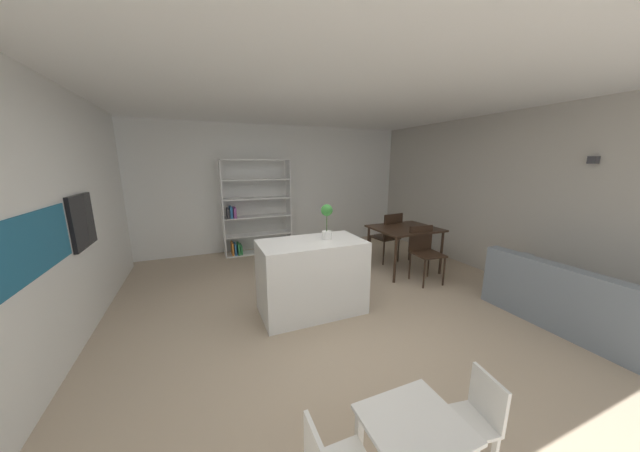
# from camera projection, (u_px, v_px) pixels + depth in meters

# --- Properties ---
(ground_plane) EXTENTS (8.94, 8.94, 0.00)m
(ground_plane) POSITION_uv_depth(u_px,v_px,m) (324.00, 315.00, 3.59)
(ground_plane) COLOR tan
(ceiling_slab) EXTENTS (6.51, 6.51, 0.06)m
(ceiling_slab) POSITION_uv_depth(u_px,v_px,m) (325.00, 84.00, 3.02)
(ceiling_slab) COLOR white
(ceiling_slab) RESTS_ON ground_plane
(back_partition) EXTENTS (6.51, 0.06, 2.64)m
(back_partition) POSITION_uv_depth(u_px,v_px,m) (265.00, 188.00, 6.21)
(back_partition) COLOR white
(back_partition) RESTS_ON ground_plane
(right_partition_gray) EXTENTS (0.06, 6.51, 2.64)m
(right_partition_gray) POSITION_uv_depth(u_px,v_px,m) (512.00, 198.00, 4.52)
(right_partition_gray) COLOR #B2ADA3
(right_partition_gray) RESTS_ON ground_plane
(cabinet_niche_splashback) EXTENTS (0.01, 1.28, 0.50)m
(cabinet_niche_splashback) POSITION_uv_depth(u_px,v_px,m) (33.00, 246.00, 2.23)
(cabinet_niche_splashback) COLOR #1E6084
(cabinet_niche_splashback) RESTS_ON ground_plane
(built_in_oven) EXTENTS (0.06, 0.62, 0.58)m
(built_in_oven) POSITION_uv_depth(u_px,v_px,m) (82.00, 221.00, 3.13)
(built_in_oven) COLOR black
(built_in_oven) RESTS_ON ground_plane
(kitchen_island) EXTENTS (1.28, 0.71, 0.93)m
(kitchen_island) POSITION_uv_depth(u_px,v_px,m) (312.00, 277.00, 3.60)
(kitchen_island) COLOR white
(kitchen_island) RESTS_ON ground_plane
(potted_plant_on_island) EXTENTS (0.15, 0.15, 0.44)m
(potted_plant_on_island) POSITION_uv_depth(u_px,v_px,m) (327.00, 218.00, 3.55)
(potted_plant_on_island) COLOR white
(potted_plant_on_island) RESTS_ON kitchen_island
(open_bookshelf) EXTENTS (1.38, 0.35, 1.93)m
(open_bookshelf) POSITION_uv_depth(u_px,v_px,m) (253.00, 211.00, 5.89)
(open_bookshelf) COLOR white
(open_bookshelf) RESTS_ON ground_plane
(child_table) EXTENTS (0.53, 0.48, 0.47)m
(child_table) POSITION_uv_depth(u_px,v_px,m) (413.00, 435.00, 1.59)
(child_table) COLOR white
(child_table) RESTS_ON ground_plane
(child_chair_right) EXTENTS (0.32, 0.32, 0.59)m
(child_chair_right) POSITION_uv_depth(u_px,v_px,m) (475.00, 416.00, 1.78)
(child_chair_right) COLOR silver
(child_chair_right) RESTS_ON ground_plane
(dining_table) EXTENTS (1.07, 0.90, 0.77)m
(dining_table) POSITION_uv_depth(u_px,v_px,m) (405.00, 232.00, 4.95)
(dining_table) COLOR black
(dining_table) RESTS_ON ground_plane
(dining_chair_near) EXTENTS (0.46, 0.47, 0.88)m
(dining_chair_near) POSITION_uv_depth(u_px,v_px,m) (424.00, 248.00, 4.55)
(dining_chair_near) COLOR black
(dining_chair_near) RESTS_ON ground_plane
(dining_chair_far) EXTENTS (0.48, 0.50, 0.95)m
(dining_chair_far) POSITION_uv_depth(u_px,v_px,m) (389.00, 234.00, 5.40)
(dining_chair_far) COLOR black
(dining_chair_far) RESTS_ON ground_plane
(sofa) EXTENTS (0.85, 2.14, 0.76)m
(sofa) POSITION_uv_depth(u_px,v_px,m) (595.00, 312.00, 3.13)
(sofa) COLOR slate
(sofa) RESTS_ON ground_plane
(wall_sconce_back) EXTENTS (0.09, 0.09, 0.09)m
(wall_sconce_back) POSITION_uv_depth(u_px,v_px,m) (593.00, 160.00, 3.49)
(wall_sconce_back) COLOR #333338
(wall_sconce_back) RESTS_ON ground_plane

